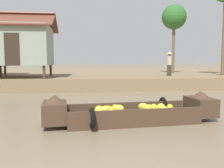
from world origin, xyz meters
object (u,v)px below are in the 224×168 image
banana_boat (132,112)px  vendor_person (169,63)px  stilt_house_mid_left (20,44)px  palm_tree_far (174,18)px

banana_boat → vendor_person: bearing=64.6°
banana_boat → stilt_house_mid_left: (-5.27, 9.04, 2.49)m
banana_boat → palm_tree_far: size_ratio=0.89×
stilt_house_mid_left → banana_boat: bearing=-59.8°
stilt_house_mid_left → palm_tree_far: 12.50m
banana_boat → stilt_house_mid_left: bearing=120.2°
stilt_house_mid_left → palm_tree_far: bearing=20.3°
palm_tree_far → stilt_house_mid_left: bearing=-159.7°
vendor_person → palm_tree_far: bearing=65.8°
banana_boat → palm_tree_far: bearing=64.9°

